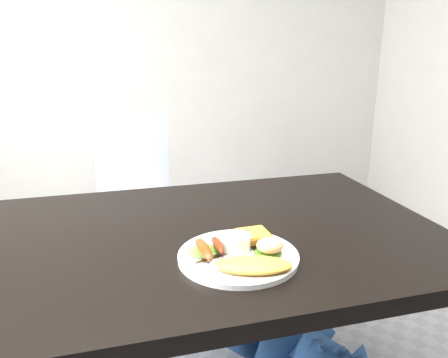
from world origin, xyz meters
TOP-DOWN VIEW (x-y plane):
  - room_back_panel at (0.00, 2.25)m, footprint 4.00×0.04m
  - dining_table at (0.00, 0.00)m, footprint 1.20×0.80m
  - dining_chair at (-0.12, 1.02)m, footprint 0.40×0.40m
  - person at (0.25, 0.65)m, footprint 0.63×0.49m
  - plate at (0.02, -0.17)m, footprint 0.27×0.27m
  - lettuce_left at (-0.05, -0.14)m, footprint 0.09×0.09m
  - lettuce_right at (0.09, -0.18)m, footprint 0.08×0.07m
  - omelette at (0.03, -0.24)m, footprint 0.18×0.12m
  - sausage_a at (-0.05, -0.16)m, footprint 0.03×0.11m
  - sausage_b at (-0.02, -0.15)m, footprint 0.02×0.08m
  - ramekin at (0.02, -0.15)m, footprint 0.07×0.07m
  - toast_a at (0.06, -0.10)m, footprint 0.08×0.08m
  - toast_b at (0.07, -0.12)m, footprint 0.08×0.08m
  - potato_salad at (0.09, -0.19)m, footprint 0.07×0.07m
  - fork at (-0.01, -0.17)m, footprint 0.14×0.05m

SIDE VIEW (x-z plane):
  - dining_chair at x=-0.12m, z-range 0.43..0.47m
  - dining_table at x=0.00m, z-range 0.71..0.75m
  - plate at x=0.02m, z-range 0.75..0.76m
  - fork at x=-0.01m, z-range 0.76..0.77m
  - lettuce_right at x=0.09m, z-range 0.76..0.77m
  - lettuce_left at x=-0.05m, z-range 0.76..0.77m
  - toast_a at x=0.06m, z-range 0.76..0.78m
  - person at x=0.25m, z-range 0.00..1.54m
  - omelette at x=0.03m, z-range 0.76..0.78m
  - ramekin at x=0.02m, z-range 0.76..0.80m
  - toast_b at x=0.07m, z-range 0.77..0.79m
  - sausage_a at x=-0.05m, z-range 0.77..0.80m
  - sausage_b at x=-0.02m, z-range 0.77..0.79m
  - potato_salad at x=0.09m, z-range 0.77..0.80m
  - room_back_panel at x=0.00m, z-range 0.00..2.70m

